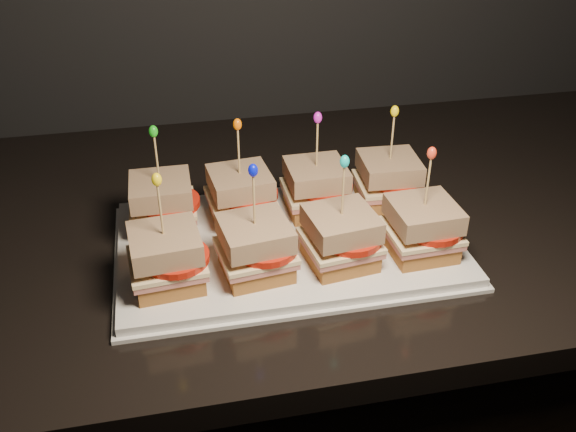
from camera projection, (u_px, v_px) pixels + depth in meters
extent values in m
cube|color=black|center=(289.00, 417.00, 1.27)|extent=(2.50, 0.70, 0.90)
cube|color=black|center=(289.00, 218.00, 1.02)|extent=(2.54, 0.74, 0.04)
cube|color=white|center=(288.00, 243.00, 0.91)|extent=(0.47, 0.29, 0.02)
cube|color=white|center=(288.00, 247.00, 0.91)|extent=(0.48, 0.30, 0.01)
cube|color=brown|center=(164.00, 219.00, 0.92)|extent=(0.08, 0.08, 0.02)
cube|color=#B0625A|center=(163.00, 210.00, 0.92)|extent=(0.09, 0.09, 0.01)
cube|color=beige|center=(162.00, 206.00, 0.91)|extent=(0.09, 0.09, 0.01)
cylinder|color=red|center=(171.00, 202.00, 0.91)|extent=(0.08, 0.08, 0.01)
cube|color=brown|center=(161.00, 190.00, 0.90)|extent=(0.08, 0.08, 0.03)
cylinder|color=tan|center=(157.00, 162.00, 0.87)|extent=(0.00, 0.00, 0.09)
ellipsoid|color=#17A616|center=(153.00, 131.00, 0.85)|extent=(0.01, 0.01, 0.02)
cube|color=brown|center=(241.00, 211.00, 0.94)|extent=(0.09, 0.09, 0.02)
cube|color=#B0625A|center=(241.00, 202.00, 0.94)|extent=(0.10, 0.10, 0.01)
cube|color=beige|center=(241.00, 198.00, 0.93)|extent=(0.10, 0.10, 0.01)
cylinder|color=red|center=(249.00, 194.00, 0.92)|extent=(0.08, 0.08, 0.01)
cube|color=brown|center=(240.00, 182.00, 0.92)|extent=(0.09, 0.09, 0.03)
cylinder|color=tan|center=(239.00, 154.00, 0.89)|extent=(0.00, 0.00, 0.09)
ellipsoid|color=#F36602|center=(237.00, 124.00, 0.87)|extent=(0.01, 0.01, 0.02)
cube|color=brown|center=(316.00, 203.00, 0.96)|extent=(0.08, 0.08, 0.02)
cube|color=#B0625A|center=(316.00, 194.00, 0.95)|extent=(0.09, 0.09, 0.01)
cube|color=beige|center=(316.00, 190.00, 0.95)|extent=(0.09, 0.09, 0.01)
cylinder|color=red|center=(325.00, 187.00, 0.94)|extent=(0.08, 0.08, 0.01)
cube|color=brown|center=(316.00, 174.00, 0.94)|extent=(0.09, 0.09, 0.03)
cylinder|color=tan|center=(317.00, 147.00, 0.91)|extent=(0.00, 0.00, 0.09)
ellipsoid|color=#CE1CC9|center=(318.00, 118.00, 0.89)|extent=(0.01, 0.01, 0.02)
cube|color=brown|center=(387.00, 195.00, 0.98)|extent=(0.09, 0.09, 0.02)
cube|color=#B0625A|center=(388.00, 186.00, 0.97)|extent=(0.10, 0.09, 0.01)
cube|color=beige|center=(388.00, 182.00, 0.97)|extent=(0.10, 0.09, 0.01)
cylinder|color=red|center=(397.00, 179.00, 0.96)|extent=(0.08, 0.08, 0.01)
cube|color=brown|center=(389.00, 167.00, 0.96)|extent=(0.09, 0.09, 0.03)
cylinder|color=tan|center=(392.00, 140.00, 0.93)|extent=(0.00, 0.00, 0.09)
ellipsoid|color=yellow|center=(395.00, 111.00, 0.91)|extent=(0.01, 0.01, 0.02)
cube|color=brown|center=(169.00, 275.00, 0.81)|extent=(0.09, 0.09, 0.02)
cube|color=#B0625A|center=(167.00, 265.00, 0.80)|extent=(0.10, 0.10, 0.01)
cube|color=beige|center=(167.00, 261.00, 0.80)|extent=(0.10, 0.10, 0.01)
cylinder|color=red|center=(176.00, 258.00, 0.79)|extent=(0.08, 0.08, 0.01)
cube|color=brown|center=(165.00, 243.00, 0.79)|extent=(0.09, 0.09, 0.03)
cylinder|color=tan|center=(161.00, 213.00, 0.76)|extent=(0.00, 0.00, 0.09)
ellipsoid|color=yellow|center=(157.00, 180.00, 0.74)|extent=(0.01, 0.01, 0.02)
cube|color=brown|center=(256.00, 264.00, 0.83)|extent=(0.09, 0.09, 0.02)
cube|color=#B0625A|center=(256.00, 255.00, 0.82)|extent=(0.10, 0.10, 0.01)
cube|color=beige|center=(256.00, 250.00, 0.82)|extent=(0.10, 0.10, 0.01)
cylinder|color=red|center=(266.00, 247.00, 0.81)|extent=(0.08, 0.08, 0.01)
cube|color=brown|center=(255.00, 233.00, 0.81)|extent=(0.09, 0.09, 0.03)
cylinder|color=tan|center=(254.00, 203.00, 0.78)|extent=(0.00, 0.00, 0.09)
ellipsoid|color=#070FDD|center=(253.00, 170.00, 0.76)|extent=(0.01, 0.01, 0.02)
cube|color=brown|center=(340.00, 254.00, 0.85)|extent=(0.09, 0.09, 0.02)
cube|color=#B0625A|center=(340.00, 245.00, 0.84)|extent=(0.10, 0.10, 0.01)
cube|color=beige|center=(340.00, 240.00, 0.84)|extent=(0.10, 0.10, 0.01)
cylinder|color=red|center=(351.00, 237.00, 0.83)|extent=(0.08, 0.08, 0.01)
cube|color=brown|center=(341.00, 223.00, 0.82)|extent=(0.09, 0.09, 0.03)
cylinder|color=tan|center=(343.00, 194.00, 0.80)|extent=(0.00, 0.00, 0.09)
ellipsoid|color=#0EBCB7|center=(345.00, 161.00, 0.78)|extent=(0.01, 0.01, 0.02)
cube|color=brown|center=(420.00, 245.00, 0.87)|extent=(0.09, 0.09, 0.02)
cube|color=#B0625A|center=(421.00, 235.00, 0.86)|extent=(0.09, 0.09, 0.01)
cube|color=beige|center=(421.00, 231.00, 0.86)|extent=(0.10, 0.09, 0.01)
cylinder|color=red|center=(432.00, 227.00, 0.85)|extent=(0.08, 0.08, 0.01)
cube|color=brown|center=(424.00, 214.00, 0.84)|extent=(0.09, 0.09, 0.03)
cylinder|color=tan|center=(428.00, 185.00, 0.82)|extent=(0.00, 0.00, 0.09)
ellipsoid|color=red|center=(432.00, 153.00, 0.80)|extent=(0.01, 0.01, 0.02)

